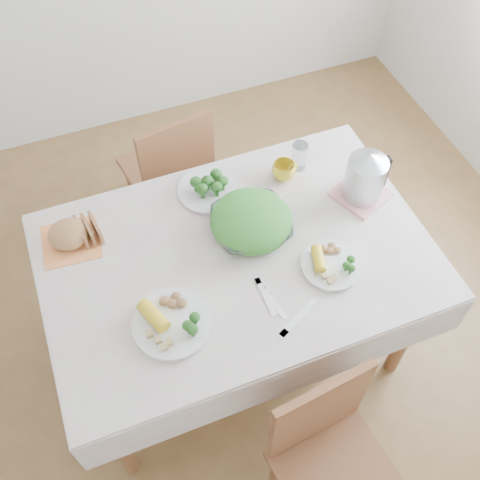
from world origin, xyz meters
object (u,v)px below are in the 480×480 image
object	(u,v)px
chair_near	(340,475)
chair_far	(165,164)
dining_table	(237,304)
electric_kettle	(365,176)
salad_bowl	(251,225)
dinner_plate_left	(172,324)
yellow_mug	(284,171)
dinner_plate_right	(331,265)

from	to	relation	value
chair_near	chair_far	bearing A→B (deg)	88.37
dining_table	electric_kettle	size ratio (longest dim) A/B	6.15
dining_table	salad_bowl	size ratio (longest dim) A/B	4.58
dinner_plate_left	electric_kettle	world-z (taller)	electric_kettle
yellow_mug	electric_kettle	world-z (taller)	electric_kettle
yellow_mug	salad_bowl	bearing A→B (deg)	-137.36
dinner_plate_right	dinner_plate_left	bearing A→B (deg)	-178.33
dining_table	electric_kettle	xyz separation A→B (m)	(0.59, 0.09, 0.51)
salad_bowl	dining_table	bearing A→B (deg)	-137.07
salad_bowl	yellow_mug	bearing A→B (deg)	42.64
dining_table	dinner_plate_right	bearing A→B (deg)	-30.54
dining_table	dinner_plate_right	world-z (taller)	dinner_plate_right
dining_table	salad_bowl	bearing A→B (deg)	42.93
chair_far	electric_kettle	size ratio (longest dim) A/B	3.84
chair_far	salad_bowl	xyz separation A→B (m)	(0.16, -0.77, 0.33)
dinner_plate_left	dinner_plate_right	distance (m)	0.64
electric_kettle	yellow_mug	bearing A→B (deg)	126.59
yellow_mug	chair_far	bearing A→B (deg)	126.07
chair_far	yellow_mug	distance (m)	0.76
chair_far	dinner_plate_right	xyz separation A→B (m)	(0.38, -1.04, 0.31)
chair_far	dinner_plate_right	world-z (taller)	chair_far
chair_near	electric_kettle	bearing A→B (deg)	54.08
chair_near	dinner_plate_right	size ratio (longest dim) A/B	3.72
chair_near	chair_far	distance (m)	1.68
salad_bowl	dinner_plate_right	size ratio (longest dim) A/B	1.30
yellow_mug	chair_near	bearing A→B (deg)	-103.13
dining_table	chair_near	world-z (taller)	chair_near
chair_near	dinner_plate_right	world-z (taller)	chair_near
salad_bowl	chair_far	bearing A→B (deg)	101.81
dining_table	dinner_plate_right	xyz separation A→B (m)	(0.31, -0.18, 0.40)
dining_table	chair_near	distance (m)	0.83
electric_kettle	salad_bowl	bearing A→B (deg)	166.85
dinner_plate_left	dinner_plate_right	bearing A→B (deg)	1.67
yellow_mug	electric_kettle	distance (m)	0.35
salad_bowl	dinner_plate_left	xyz separation A→B (m)	(-0.42, -0.29, -0.03)
salad_bowl	yellow_mug	xyz separation A→B (m)	(0.24, 0.22, 0.00)
salad_bowl	electric_kettle	size ratio (longest dim) A/B	1.34
chair_near	dinner_plate_right	distance (m)	0.75
salad_bowl	dinner_plate_left	world-z (taller)	salad_bowl
chair_near	dining_table	bearing A→B (deg)	88.52
dinner_plate_right	yellow_mug	distance (m)	0.49
chair_far	salad_bowl	world-z (taller)	chair_far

